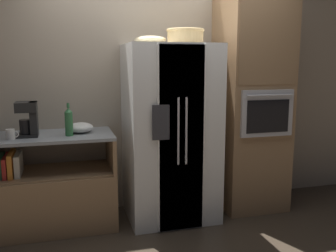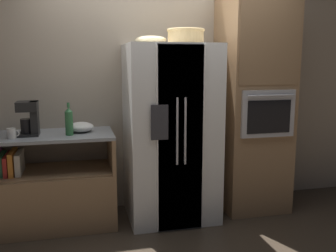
# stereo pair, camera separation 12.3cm
# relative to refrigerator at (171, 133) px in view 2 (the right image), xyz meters

# --- Properties ---
(ground_plane) EXTENTS (20.00, 20.00, 0.00)m
(ground_plane) POSITION_rel_refrigerator_xyz_m (-0.10, -0.08, -0.88)
(ground_plane) COLOR #382D23
(wall_back) EXTENTS (12.00, 0.06, 2.80)m
(wall_back) POSITION_rel_refrigerator_xyz_m (-0.10, 0.41, 0.52)
(wall_back) COLOR tan
(wall_back) RESTS_ON ground_plane
(counter_left) EXTENTS (1.17, 0.64, 0.91)m
(counter_left) POSITION_rel_refrigerator_xyz_m (-1.18, 0.06, -0.55)
(counter_left) COLOR #93704C
(counter_left) RESTS_ON ground_plane
(refrigerator) EXTENTS (0.88, 0.79, 1.76)m
(refrigerator) POSITION_rel_refrigerator_xyz_m (0.00, 0.00, 0.00)
(refrigerator) COLOR white
(refrigerator) RESTS_ON ground_plane
(wall_oven) EXTENTS (0.69, 0.71, 2.29)m
(wall_oven) POSITION_rel_refrigerator_xyz_m (0.92, 0.06, 0.26)
(wall_oven) COLOR #93704C
(wall_oven) RESTS_ON ground_plane
(wicker_basket) EXTENTS (0.37, 0.37, 0.14)m
(wicker_basket) POSITION_rel_refrigerator_xyz_m (0.14, -0.03, 0.96)
(wicker_basket) COLOR tan
(wicker_basket) RESTS_ON refrigerator
(fruit_bowl) EXTENTS (0.31, 0.31, 0.08)m
(fruit_bowl) POSITION_rel_refrigerator_xyz_m (-0.18, 0.09, 0.92)
(fruit_bowl) COLOR beige
(fruit_bowl) RESTS_ON refrigerator
(bottle_tall) EXTENTS (0.07, 0.07, 0.31)m
(bottle_tall) POSITION_rel_refrigerator_xyz_m (-0.99, -0.04, 0.16)
(bottle_tall) COLOR #33723F
(bottle_tall) RESTS_ON counter_left
(mug) EXTENTS (0.11, 0.08, 0.09)m
(mug) POSITION_rel_refrigerator_xyz_m (-1.49, -0.07, 0.08)
(mug) COLOR silver
(mug) RESTS_ON counter_left
(mixing_bowl) EXTENTS (0.25, 0.25, 0.10)m
(mixing_bowl) POSITION_rel_refrigerator_xyz_m (-0.88, 0.10, 0.08)
(mixing_bowl) COLOR white
(mixing_bowl) RESTS_ON counter_left
(coffee_maker) EXTENTS (0.19, 0.20, 0.32)m
(coffee_maker) POSITION_rel_refrigerator_xyz_m (-1.34, 0.03, 0.21)
(coffee_maker) COLOR black
(coffee_maker) RESTS_ON counter_left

